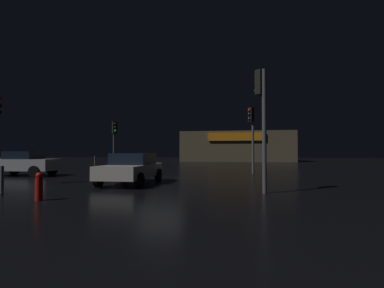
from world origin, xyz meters
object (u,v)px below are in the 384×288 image
at_px(traffic_signal_cross_left, 262,106).
at_px(fire_hydrant, 39,187).
at_px(traffic_signal_main, 252,128).
at_px(car_near, 132,168).
at_px(traffic_signal_cross_right, 115,134).
at_px(store_building, 237,147).
at_px(car_far, 24,163).

relative_size(traffic_signal_cross_left, fire_hydrant, 5.19).
height_order(traffic_signal_main, fire_hydrant, traffic_signal_main).
bearing_deg(traffic_signal_cross_left, car_near, 158.03).
xyz_separation_m(traffic_signal_cross_left, car_near, (-5.68, 2.29, -2.34)).
xyz_separation_m(traffic_signal_cross_right, car_near, (4.25, -7.59, -2.05)).
bearing_deg(car_near, traffic_signal_cross_right, 119.26).
xyz_separation_m(store_building, traffic_signal_cross_left, (1.85, -36.46, 0.83)).
xyz_separation_m(car_near, car_far, (-8.03, 3.12, 0.05)).
height_order(traffic_signal_main, traffic_signal_cross_left, traffic_signal_main).
xyz_separation_m(traffic_signal_cross_left, car_far, (-13.70, 5.41, -2.29)).
relative_size(traffic_signal_cross_right, car_near, 0.83).
bearing_deg(store_building, traffic_signal_cross_right, -106.92).
bearing_deg(store_building, traffic_signal_main, -86.40).
height_order(store_building, car_far, store_building).
distance_m(traffic_signal_cross_left, fire_hydrant, 7.65).
bearing_deg(traffic_signal_cross_left, store_building, 92.90).
distance_m(traffic_signal_cross_right, car_far, 6.18).
xyz_separation_m(traffic_signal_main, traffic_signal_cross_right, (-9.77, 0.12, -0.26)).
xyz_separation_m(store_building, car_near, (-3.83, -34.17, -1.51)).
bearing_deg(traffic_signal_cross_left, traffic_signal_main, 90.97).
bearing_deg(car_near, store_building, 83.60).
relative_size(store_building, traffic_signal_cross_left, 3.81).
bearing_deg(traffic_signal_main, car_far, -162.17).
bearing_deg(traffic_signal_main, fire_hydrant, -117.09).
xyz_separation_m(store_building, traffic_signal_cross_right, (-8.09, -26.58, 0.54)).
relative_size(traffic_signal_cross_left, car_far, 1.09).
height_order(store_building, traffic_signal_cross_right, store_building).
height_order(store_building, fire_hydrant, store_building).
distance_m(store_building, traffic_signal_cross_right, 27.79).
bearing_deg(traffic_signal_cross_right, traffic_signal_main, -0.69).
xyz_separation_m(traffic_signal_main, car_near, (-5.51, -7.48, -2.31)).
bearing_deg(traffic_signal_cross_left, fire_hydrant, -156.89).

